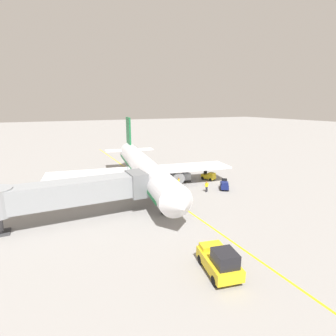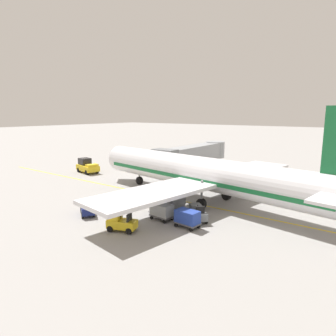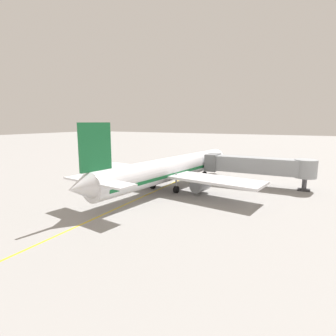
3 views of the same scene
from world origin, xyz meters
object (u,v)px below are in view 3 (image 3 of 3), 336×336
at_px(pushback_tractor, 227,163).
at_px(baggage_cart_front, 131,178).
at_px(jet_bridge, 258,165).
at_px(ground_crew_wing_walker, 150,172).
at_px(baggage_tug_trailing, 130,184).
at_px(baggage_tug_spare, 115,176).
at_px(ground_crew_loader, 153,177).
at_px(baggage_cart_second_in_train, 119,182).
at_px(parked_airliner, 170,169).
at_px(baggage_tug_lead, 137,172).

bearing_deg(pushback_tractor, baggage_cart_front, -113.53).
distance_m(jet_bridge, ground_crew_wing_walker, 20.11).
bearing_deg(baggage_tug_trailing, baggage_cart_front, 124.50).
distance_m(baggage_tug_spare, baggage_cart_front, 4.38).
bearing_deg(ground_crew_wing_walker, pushback_tractor, 58.89).
bearing_deg(ground_crew_loader, pushback_tractor, 70.07).
xyz_separation_m(baggage_cart_front, baggage_cart_second_in_train, (-0.19, -3.00, 0.00)).
xyz_separation_m(baggage_tug_spare, baggage_cart_second_in_train, (4.03, -4.17, 0.24)).
bearing_deg(baggage_tug_spare, pushback_tractor, 57.34).
bearing_deg(ground_crew_wing_walker, parked_airliner, -40.21).
distance_m(parked_airliner, jet_bridge, 14.83).
relative_size(baggage_cart_second_in_train, ground_crew_wing_walker, 1.74).
bearing_deg(baggage_tug_trailing, ground_crew_loader, 81.05).
bearing_deg(baggage_tug_lead, ground_crew_loader, -33.61).
height_order(pushback_tractor, ground_crew_loader, pushback_tractor).
height_order(baggage_tug_lead, ground_crew_wing_walker, ground_crew_wing_walker).
xyz_separation_m(jet_bridge, baggage_tug_lead, (-23.07, -1.83, -2.75)).
xyz_separation_m(baggage_tug_lead, baggage_tug_trailing, (5.18, -9.68, 0.00)).
height_order(parked_airliner, baggage_cart_second_in_train, parked_airliner).
bearing_deg(baggage_tug_lead, baggage_tug_spare, -99.43).
bearing_deg(baggage_tug_trailing, baggage_cart_second_in_train, -174.05).
xyz_separation_m(parked_airliner, ground_crew_wing_walker, (-7.80, 6.59, -2.23)).
bearing_deg(parked_airliner, baggage_tug_lead, 148.25).
relative_size(parked_airliner, baggage_tug_trailing, 13.92).
bearing_deg(jet_bridge, baggage_cart_second_in_train, -149.61).
xyz_separation_m(baggage_tug_lead, baggage_cart_second_in_train, (3.08, -9.90, 0.24)).
bearing_deg(parked_airliner, baggage_cart_front, -179.47).
xyz_separation_m(baggage_tug_spare, baggage_cart_front, (4.22, -1.17, 0.24)).
xyz_separation_m(baggage_tug_trailing, ground_crew_wing_walker, (-1.95, 9.45, 0.24)).
distance_m(jet_bridge, pushback_tractor, 18.18).
bearing_deg(parked_airliner, jet_bridge, 35.70).
relative_size(jet_bridge, ground_crew_loader, 10.49).
height_order(baggage_tug_trailing, baggage_cart_front, baggage_tug_trailing).
distance_m(ground_crew_wing_walker, ground_crew_loader, 4.75).
relative_size(baggage_tug_lead, ground_crew_loader, 1.62).
bearing_deg(baggage_tug_trailing, parked_airliner, 26.01).
bearing_deg(baggage_tug_lead, pushback_tractor, 51.41).
relative_size(ground_crew_wing_walker, ground_crew_loader, 1.00).
bearing_deg(ground_crew_loader, baggage_tug_trailing, -98.95).
bearing_deg(baggage_tug_spare, ground_crew_wing_walker, 52.73).
xyz_separation_m(baggage_tug_lead, baggage_cart_front, (3.27, -6.90, 0.24)).
relative_size(parked_airliner, ground_crew_loader, 22.06).
distance_m(baggage_tug_lead, ground_crew_loader, 7.29).
bearing_deg(ground_crew_loader, baggage_cart_front, -134.40).
distance_m(parked_airliner, baggage_tug_trailing, 6.96).
xyz_separation_m(baggage_cart_front, ground_crew_loader, (2.80, 2.86, 0.00)).
bearing_deg(ground_crew_wing_walker, baggage_cart_second_in_train, -90.87).
relative_size(baggage_cart_front, ground_crew_loader, 1.74).
height_order(parked_airliner, ground_crew_loader, parked_airliner).
height_order(baggage_tug_lead, baggage_cart_front, baggage_tug_lead).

